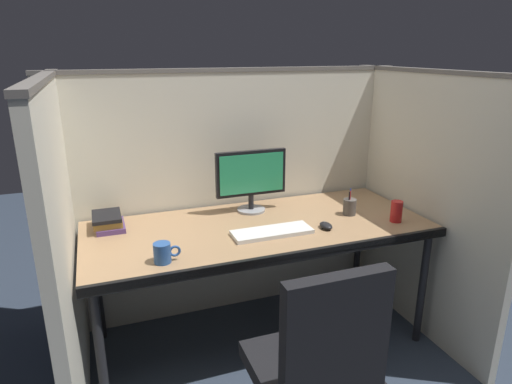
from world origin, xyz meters
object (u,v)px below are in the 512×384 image
object	(u,v)px
keyboard_main	(272,232)
coffee_mug	(163,253)
desk	(260,234)
book_stack	(108,221)
monitor_center	(251,177)
soda_can	(396,211)
computer_mouse	(326,226)
pen_cup	(350,207)

from	to	relation	value
keyboard_main	coffee_mug	world-z (taller)	coffee_mug
desk	book_stack	world-z (taller)	book_stack
monitor_center	soda_can	size ratio (longest dim) A/B	3.52
monitor_center	computer_mouse	xyz separation A→B (m)	(0.29, -0.41, -0.20)
keyboard_main	soda_can	xyz separation A→B (m)	(0.73, -0.08, 0.05)
computer_mouse	soda_can	bearing A→B (deg)	-5.74
pen_cup	keyboard_main	bearing A→B (deg)	-168.13
book_stack	monitor_center	bearing A→B (deg)	-0.58
keyboard_main	soda_can	size ratio (longest dim) A/B	3.52
monitor_center	keyboard_main	world-z (taller)	monitor_center
desk	soda_can	size ratio (longest dim) A/B	15.57
soda_can	pen_cup	size ratio (longest dim) A/B	0.77
keyboard_main	soda_can	world-z (taller)	soda_can
soda_can	coffee_mug	distance (m)	1.33
coffee_mug	pen_cup	world-z (taller)	pen_cup
desk	monitor_center	xyz separation A→B (m)	(0.04, 0.25, 0.27)
desk	coffee_mug	distance (m)	0.64
soda_can	book_stack	world-z (taller)	soda_can
keyboard_main	pen_cup	bearing A→B (deg)	11.87
keyboard_main	book_stack	distance (m)	0.90
computer_mouse	coffee_mug	distance (m)	0.91
monitor_center	keyboard_main	bearing A→B (deg)	-92.23
desk	monitor_center	bearing A→B (deg)	81.65
computer_mouse	soda_can	xyz separation A→B (m)	(0.42, -0.04, 0.04)
soda_can	pen_cup	distance (m)	0.27
soda_can	computer_mouse	bearing A→B (deg)	174.26
book_stack	computer_mouse	bearing A→B (deg)	-20.30
keyboard_main	book_stack	size ratio (longest dim) A/B	1.94
keyboard_main	soda_can	bearing A→B (deg)	-5.88
keyboard_main	coffee_mug	distance (m)	0.61
monitor_center	book_stack	bearing A→B (deg)	179.42
desk	computer_mouse	size ratio (longest dim) A/B	19.79
coffee_mug	computer_mouse	bearing A→B (deg)	6.45
keyboard_main	computer_mouse	xyz separation A→B (m)	(0.31, -0.03, 0.01)
coffee_mug	pen_cup	bearing A→B (deg)	12.32
desk	book_stack	xyz separation A→B (m)	(-0.79, 0.25, 0.09)
coffee_mug	pen_cup	size ratio (longest dim) A/B	0.80
desk	pen_cup	xyz separation A→B (m)	(0.56, -0.01, 0.10)
book_stack	pen_cup	xyz separation A→B (m)	(1.35, -0.27, 0.01)
keyboard_main	computer_mouse	world-z (taller)	computer_mouse
computer_mouse	keyboard_main	bearing A→B (deg)	173.93
book_stack	pen_cup	bearing A→B (deg)	-11.16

